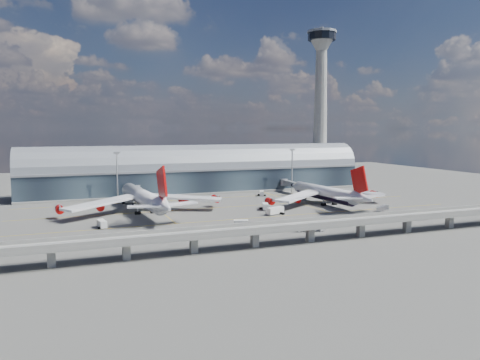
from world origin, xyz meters
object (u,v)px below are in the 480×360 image
object	(u,v)px
floodlight_mast_right	(292,169)
airliner_right	(327,193)
airliner_left	(144,198)
service_truck_2	(275,211)
service_truck_3	(265,207)
cargo_train_2	(382,208)
floodlight_mast_left	(117,176)
service_truck_0	(102,224)
service_truck_4	(262,193)
control_tower	(321,107)
cargo_train_0	(310,229)
service_truck_5	(127,200)
service_truck_1	(241,224)
cargo_train_1	(327,225)

from	to	relation	value
floodlight_mast_right	airliner_right	distance (m)	46.29
airliner_left	service_truck_2	size ratio (longest dim) A/B	8.48
service_truck_3	cargo_train_2	xyz separation A→B (m)	(49.75, -20.64, -0.59)
cargo_train_2	floodlight_mast_left	bearing A→B (deg)	88.93
service_truck_0	service_truck_4	xyz separation A→B (m)	(90.78, 55.97, -0.11)
control_tower	cargo_train_2	world-z (taller)	control_tower
airliner_left	cargo_train_0	distance (m)	78.20
floodlight_mast_right	floodlight_mast_left	bearing A→B (deg)	180.00
floodlight_mast_left	service_truck_5	world-z (taller)	floodlight_mast_left
control_tower	service_truck_1	bearing A→B (deg)	-131.93
airliner_left	service_truck_2	world-z (taller)	airliner_left
airliner_left	service_truck_4	size ratio (longest dim) A/B	14.74
control_tower	service_truck_4	xyz separation A→B (m)	(-57.19, -34.33, -50.23)
cargo_train_2	service_truck_0	bearing A→B (deg)	117.70
service_truck_2	airliner_left	bearing A→B (deg)	42.99
floodlight_mast_right	airliner_right	xyz separation A→B (m)	(-4.21, -45.39, -8.04)
control_tower	airliner_left	xyz separation A→B (m)	(-127.60, -65.01, -44.86)
control_tower	cargo_train_1	bearing A→B (deg)	-119.29
airliner_right	cargo_train_1	bearing A→B (deg)	-124.08
cargo_train_1	airliner_left	bearing A→B (deg)	38.61
floodlight_mast_right	cargo_train_2	bearing A→B (deg)	-81.13
airliner_left	service_truck_3	distance (m)	55.22
airliner_right	service_truck_2	bearing A→B (deg)	-159.37
floodlight_mast_right	service_truck_5	distance (m)	96.91
floodlight_mast_right	airliner_left	bearing A→B (deg)	-158.21
floodlight_mast_left	cargo_train_2	xyz separation A→B (m)	(110.84, -69.47, -12.65)
service_truck_1	service_truck_3	size ratio (longest dim) A/B	0.87
service_truck_3	floodlight_mast_right	bearing A→B (deg)	71.78
service_truck_3	cargo_train_2	distance (m)	53.86
control_tower	floodlight_mast_left	bearing A→B (deg)	-168.28
floodlight_mast_left	airliner_right	world-z (taller)	floodlight_mast_left
airliner_right	cargo_train_1	distance (m)	53.89
service_truck_1	service_truck_4	world-z (taller)	service_truck_1
service_truck_5	floodlight_mast_right	bearing A→B (deg)	-60.12
floodlight_mast_right	service_truck_4	size ratio (longest dim) A/B	4.86
service_truck_5	cargo_train_1	bearing A→B (deg)	-116.84
floodlight_mast_left	service_truck_5	bearing A→B (deg)	-56.46
floodlight_mast_left	service_truck_0	bearing A→B (deg)	-101.76
cargo_train_2	service_truck_2	bearing A→B (deg)	111.28
airliner_left	cargo_train_0	size ratio (longest dim) A/B	7.36
service_truck_2	cargo_train_0	size ratio (longest dim) A/B	0.87
service_truck_2	service_truck_3	bearing A→B (deg)	-25.96
service_truck_5	cargo_train_1	distance (m)	106.63
airliner_right	airliner_left	bearing A→B (deg)	171.63
control_tower	cargo_train_2	size ratio (longest dim) A/B	9.67
service_truck_4	cargo_train_0	xyz separation A→B (m)	(-20.19, -90.34, -0.49)
floodlight_mast_left	cargo_train_0	bearing A→B (deg)	-59.20
floodlight_mast_right	service_truck_5	world-z (taller)	floodlight_mast_right
airliner_right	cargo_train_2	size ratio (longest dim) A/B	6.38
cargo_train_0	cargo_train_1	xyz separation A→B (m)	(10.42, 5.33, -0.10)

